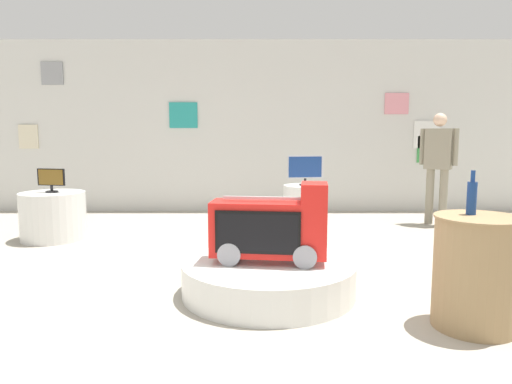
{
  "coord_description": "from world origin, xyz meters",
  "views": [
    {
      "loc": [
        -0.01,
        -3.86,
        1.4
      ],
      "look_at": [
        0.0,
        0.96,
        0.79
      ],
      "focal_mm": 32.64,
      "sensor_mm": 36.0,
      "label": 1
    }
  ],
  "objects_px": {
    "side_table_round": "(474,271)",
    "tv_on_center_rear": "(304,168)",
    "bottle_on_side_table": "(470,197)",
    "shopper_browsing_near_truck": "(436,160)",
    "main_display_pedestal": "(267,278)",
    "tv_on_left_rear": "(49,179)",
    "display_pedestal_left_rear": "(51,216)",
    "display_pedestal_center_rear": "(303,206)",
    "novelty_firetruck_tv": "(269,230)"
  },
  "relations": [
    {
      "from": "side_table_round",
      "to": "tv_on_center_rear",
      "type": "bearing_deg",
      "value": 103.02
    },
    {
      "from": "tv_on_center_rear",
      "to": "side_table_round",
      "type": "height_order",
      "value": "tv_on_center_rear"
    },
    {
      "from": "bottle_on_side_table",
      "to": "shopper_browsing_near_truck",
      "type": "height_order",
      "value": "shopper_browsing_near_truck"
    },
    {
      "from": "main_display_pedestal",
      "to": "tv_on_left_rear",
      "type": "relative_size",
      "value": 3.99
    },
    {
      "from": "main_display_pedestal",
      "to": "display_pedestal_left_rear",
      "type": "relative_size",
      "value": 1.82
    },
    {
      "from": "display_pedestal_center_rear",
      "to": "tv_on_center_rear",
      "type": "xyz_separation_m",
      "value": [
        -0.0,
        -0.0,
        0.57
      ]
    },
    {
      "from": "tv_on_center_rear",
      "to": "shopper_browsing_near_truck",
      "type": "bearing_deg",
      "value": 4.6
    },
    {
      "from": "main_display_pedestal",
      "to": "side_table_round",
      "type": "distance_m",
      "value": 1.65
    },
    {
      "from": "novelty_firetruck_tv",
      "to": "display_pedestal_left_rear",
      "type": "bearing_deg",
      "value": 142.84
    },
    {
      "from": "display_pedestal_left_rear",
      "to": "display_pedestal_center_rear",
      "type": "height_order",
      "value": "same"
    },
    {
      "from": "display_pedestal_left_rear",
      "to": "tv_on_center_rear",
      "type": "distance_m",
      "value": 3.57
    },
    {
      "from": "main_display_pedestal",
      "to": "display_pedestal_center_rear",
      "type": "height_order",
      "value": "display_pedestal_center_rear"
    },
    {
      "from": "novelty_firetruck_tv",
      "to": "display_pedestal_left_rear",
      "type": "relative_size",
      "value": 1.23
    },
    {
      "from": "display_pedestal_left_rear",
      "to": "shopper_browsing_near_truck",
      "type": "relative_size",
      "value": 0.49
    },
    {
      "from": "main_display_pedestal",
      "to": "tv_on_left_rear",
      "type": "xyz_separation_m",
      "value": [
        -2.8,
        2.12,
        0.66
      ]
    },
    {
      "from": "main_display_pedestal",
      "to": "display_pedestal_left_rear",
      "type": "distance_m",
      "value": 3.52
    },
    {
      "from": "display_pedestal_center_rear",
      "to": "tv_on_center_rear",
      "type": "relative_size",
      "value": 1.19
    },
    {
      "from": "novelty_firetruck_tv",
      "to": "bottle_on_side_table",
      "type": "distance_m",
      "value": 1.6
    },
    {
      "from": "display_pedestal_left_rear",
      "to": "tv_on_center_rear",
      "type": "bearing_deg",
      "value": 13.61
    },
    {
      "from": "side_table_round",
      "to": "shopper_browsing_near_truck",
      "type": "relative_size",
      "value": 0.48
    },
    {
      "from": "display_pedestal_left_rear",
      "to": "display_pedestal_center_rear",
      "type": "distance_m",
      "value": 3.52
    },
    {
      "from": "display_pedestal_center_rear",
      "to": "tv_on_center_rear",
      "type": "height_order",
      "value": "tv_on_center_rear"
    },
    {
      "from": "display_pedestal_left_rear",
      "to": "display_pedestal_center_rear",
      "type": "xyz_separation_m",
      "value": [
        3.42,
        0.83,
        0.0
      ]
    },
    {
      "from": "tv_on_left_rear",
      "to": "main_display_pedestal",
      "type": "bearing_deg",
      "value": -37.18
    },
    {
      "from": "novelty_firetruck_tv",
      "to": "display_pedestal_center_rear",
      "type": "distance_m",
      "value": 3.04
    },
    {
      "from": "bottle_on_side_table",
      "to": "novelty_firetruck_tv",
      "type": "bearing_deg",
      "value": 156.29
    },
    {
      "from": "tv_on_left_rear",
      "to": "display_pedestal_center_rear",
      "type": "height_order",
      "value": "tv_on_left_rear"
    },
    {
      "from": "display_pedestal_left_rear",
      "to": "bottle_on_side_table",
      "type": "bearing_deg",
      "value": -33.06
    },
    {
      "from": "novelty_firetruck_tv",
      "to": "tv_on_center_rear",
      "type": "height_order",
      "value": "tv_on_center_rear"
    },
    {
      "from": "bottle_on_side_table",
      "to": "tv_on_left_rear",
      "type": "bearing_deg",
      "value": 146.97
    },
    {
      "from": "tv_on_center_rear",
      "to": "bottle_on_side_table",
      "type": "relative_size",
      "value": 1.7
    },
    {
      "from": "novelty_firetruck_tv",
      "to": "display_pedestal_center_rear",
      "type": "relative_size",
      "value": 1.58
    },
    {
      "from": "main_display_pedestal",
      "to": "novelty_firetruck_tv",
      "type": "xyz_separation_m",
      "value": [
        0.02,
        -0.01,
        0.43
      ]
    },
    {
      "from": "main_display_pedestal",
      "to": "shopper_browsing_near_truck",
      "type": "height_order",
      "value": "shopper_browsing_near_truck"
    },
    {
      "from": "display_pedestal_left_rear",
      "to": "tv_on_center_rear",
      "type": "xyz_separation_m",
      "value": [
        3.42,
        0.83,
        0.57
      ]
    },
    {
      "from": "bottle_on_side_table",
      "to": "shopper_browsing_near_truck",
      "type": "bearing_deg",
      "value": 72.05
    },
    {
      "from": "display_pedestal_left_rear",
      "to": "display_pedestal_center_rear",
      "type": "bearing_deg",
      "value": 13.68
    },
    {
      "from": "tv_on_left_rear",
      "to": "display_pedestal_center_rear",
      "type": "xyz_separation_m",
      "value": [
        3.42,
        0.84,
        -0.49
      ]
    },
    {
      "from": "main_display_pedestal",
      "to": "display_pedestal_center_rear",
      "type": "distance_m",
      "value": 3.03
    },
    {
      "from": "novelty_firetruck_tv",
      "to": "bottle_on_side_table",
      "type": "relative_size",
      "value": 3.2
    },
    {
      "from": "novelty_firetruck_tv",
      "to": "display_pedestal_left_rear",
      "type": "xyz_separation_m",
      "value": [
        -2.82,
        2.14,
        -0.26
      ]
    },
    {
      "from": "main_display_pedestal",
      "to": "display_pedestal_left_rear",
      "type": "bearing_deg",
      "value": 142.78
    },
    {
      "from": "novelty_firetruck_tv",
      "to": "bottle_on_side_table",
      "type": "xyz_separation_m",
      "value": [
        1.42,
        -0.63,
        0.37
      ]
    },
    {
      "from": "main_display_pedestal",
      "to": "display_pedestal_left_rear",
      "type": "height_order",
      "value": "display_pedestal_left_rear"
    },
    {
      "from": "display_pedestal_left_rear",
      "to": "display_pedestal_center_rear",
      "type": "relative_size",
      "value": 1.28
    },
    {
      "from": "novelty_firetruck_tv",
      "to": "shopper_browsing_near_truck",
      "type": "distance_m",
      "value": 4.12
    },
    {
      "from": "main_display_pedestal",
      "to": "display_pedestal_center_rear",
      "type": "xyz_separation_m",
      "value": [
        0.62,
        2.96,
        0.17
      ]
    },
    {
      "from": "novelty_firetruck_tv",
      "to": "bottle_on_side_table",
      "type": "bearing_deg",
      "value": -23.71
    },
    {
      "from": "display_pedestal_center_rear",
      "to": "novelty_firetruck_tv",
      "type": "bearing_deg",
      "value": -101.53
    },
    {
      "from": "main_display_pedestal",
      "to": "bottle_on_side_table",
      "type": "xyz_separation_m",
      "value": [
        1.44,
        -0.63,
        0.8
      ]
    }
  ]
}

